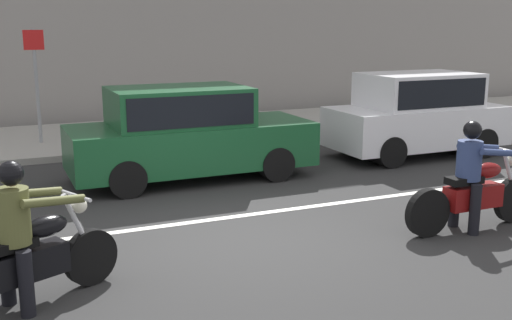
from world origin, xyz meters
The scene contains 8 objects.
ground_plane centered at (0.00, 0.00, 0.00)m, with size 80.00×80.00×0.00m, color #2B2B2B.
sidewalk_slab centered at (0.00, 8.00, 0.07)m, with size 40.00×4.40×0.14m, color #99968E.
lane_marking_stripe centered at (0.27, 0.90, 0.00)m, with size 18.00×0.14×0.01m, color silver.
motorcycle_with_rider_olive centered at (-2.74, -1.03, 0.64)m, with size 1.95×1.04×1.55m.
motorcycle_with_rider_denim_blue centered at (3.15, -0.95, 0.64)m, with size 2.24×0.70×1.55m.
parked_sedan_forest_green centered at (0.34, 3.38, 0.88)m, with size 4.44×1.82×1.72m.
parked_hatchback_white centered at (5.56, 3.42, 0.93)m, with size 3.86×1.76×1.80m.
street_sign_post centered at (-1.91, 7.53, 1.70)m, with size 0.44×0.08×2.59m.
Camera 1 is at (-2.97, -7.38, 2.86)m, focal length 43.42 mm.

